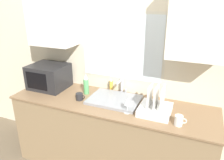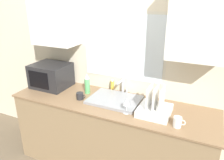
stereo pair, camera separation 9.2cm
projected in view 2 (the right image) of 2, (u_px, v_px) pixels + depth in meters
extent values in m
cube|color=#8C7251|center=(111.00, 136.00, 2.62)|extent=(2.28, 0.65, 0.87)
cube|color=#846647|center=(111.00, 103.00, 2.46)|extent=(2.31, 0.68, 0.02)
cube|color=beige|center=(123.00, 59.00, 2.61)|extent=(6.00, 0.06, 2.60)
cube|color=beige|center=(122.00, 47.00, 2.53)|extent=(1.04, 0.01, 0.82)
cube|color=silver|center=(122.00, 47.00, 2.53)|extent=(0.98, 0.01, 0.76)
cube|color=white|center=(54.00, 13.00, 2.58)|extent=(0.54, 0.32, 0.75)
cube|color=white|center=(201.00, 18.00, 1.94)|extent=(0.54, 0.32, 0.75)
cube|color=gray|center=(115.00, 100.00, 2.47)|extent=(0.57, 0.42, 0.03)
cylinder|color=#B7B7BC|center=(123.00, 86.00, 2.64)|extent=(0.03, 0.03, 0.19)
cylinder|color=#B7B7BC|center=(120.00, 82.00, 2.54)|extent=(0.03, 0.16, 0.03)
cylinder|color=#B7B7BC|center=(127.00, 91.00, 2.65)|extent=(0.02, 0.02, 0.06)
cube|color=#232326|center=(51.00, 75.00, 2.82)|extent=(0.46, 0.39, 0.30)
cube|color=black|center=(38.00, 80.00, 2.66)|extent=(0.30, 0.01, 0.21)
cube|color=white|center=(155.00, 111.00, 2.20)|extent=(0.32, 0.33, 0.07)
cube|color=white|center=(149.00, 96.00, 2.17)|extent=(0.01, 0.22, 0.22)
cube|color=white|center=(156.00, 98.00, 2.14)|extent=(0.01, 0.22, 0.22)
cube|color=white|center=(162.00, 99.00, 2.12)|extent=(0.01, 0.22, 0.22)
cylinder|color=white|center=(163.00, 109.00, 2.10)|extent=(0.12, 0.12, 0.06)
cylinder|color=#59B266|center=(87.00, 86.00, 2.64)|extent=(0.06, 0.06, 0.19)
cone|color=silver|center=(87.00, 76.00, 2.59)|extent=(0.06, 0.06, 0.07)
cylinder|color=gold|center=(112.00, 86.00, 2.70)|extent=(0.04, 0.04, 0.13)
cylinder|color=white|center=(112.00, 80.00, 2.67)|extent=(0.02, 0.02, 0.02)
cylinder|color=#262628|center=(80.00, 96.00, 2.50)|extent=(0.08, 0.08, 0.08)
torus|color=#262628|center=(84.00, 96.00, 2.48)|extent=(0.04, 0.01, 0.04)
cylinder|color=silver|center=(126.00, 113.00, 2.22)|extent=(0.07, 0.07, 0.00)
cylinder|color=silver|center=(126.00, 109.00, 2.20)|extent=(0.01, 0.01, 0.09)
cone|color=silver|center=(127.00, 102.00, 2.17)|extent=(0.07, 0.07, 0.07)
cylinder|color=white|center=(177.00, 122.00, 1.97)|extent=(0.08, 0.08, 0.10)
torus|color=white|center=(183.00, 123.00, 1.95)|extent=(0.05, 0.01, 0.05)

